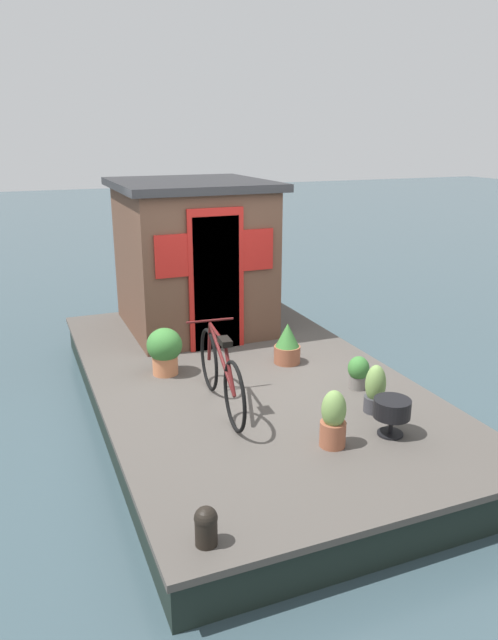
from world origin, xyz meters
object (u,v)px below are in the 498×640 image
object	(u,v)px
potted_plant_mint	(358,372)
potted_plant_rosemary	(333,420)
houseboat_cabin	(193,255)
bicycle	(221,373)
potted_plant_thyme	(165,349)
charcoal_grill	(392,410)
potted_plant_succulent	(287,344)
potted_plant_ivy	(375,390)
mooring_bollard	(206,525)

from	to	relation	value
potted_plant_mint	potted_plant_rosemary	xyz separation A→B (m)	(-0.98, 0.88, 0.06)
houseboat_cabin	potted_plant_rosemary	size ratio (longest dim) A/B	4.11
houseboat_cabin	bicycle	bearing A→B (deg)	168.60
potted_plant_thyme	potted_plant_rosemary	bearing A→B (deg)	-156.21
bicycle	houseboat_cabin	bearing A→B (deg)	-11.40
potted_plant_thyme	charcoal_grill	size ratio (longest dim) A/B	1.55
houseboat_cabin	potted_plant_succulent	distance (m)	2.06
potted_plant_thyme	charcoal_grill	world-z (taller)	potted_plant_thyme
charcoal_grill	potted_plant_ivy	bearing A→B (deg)	-15.55
potted_plant_ivy	charcoal_grill	distance (m)	0.48
houseboat_cabin	potted_plant_ivy	xyz separation A→B (m)	(-3.31, -0.85, -0.80)
potted_plant_mint	charcoal_grill	size ratio (longest dim) A/B	1.04
potted_plant_rosemary	potted_plant_ivy	bearing A→B (deg)	-58.82
mooring_bollard	bicycle	bearing A→B (deg)	-22.31
potted_plant_mint	charcoal_grill	distance (m)	1.05
houseboat_cabin	bicycle	distance (m)	2.79
bicycle	potted_plant_succulent	xyz separation A→B (m)	(0.86, -1.15, -0.14)
potted_plant_ivy	mooring_bollard	xyz separation A→B (m)	(-1.28, 2.18, -0.08)
potted_plant_thyme	potted_plant_ivy	xyz separation A→B (m)	(-1.74, -1.68, -0.07)
charcoal_grill	potted_plant_thyme	bearing A→B (deg)	35.28
potted_plant_ivy	mooring_bollard	distance (m)	2.53
potted_plant_ivy	mooring_bollard	world-z (taller)	potted_plant_ivy
potted_plant_thyme	houseboat_cabin	bearing A→B (deg)	-27.91
houseboat_cabin	charcoal_grill	size ratio (longest dim) A/B	6.19
potted_plant_thyme	potted_plant_succulent	world-z (taller)	potted_plant_thyme
houseboat_cabin	mooring_bollard	distance (m)	4.86
potted_plant_succulent	potted_plant_rosemary	bearing A→B (deg)	165.89
houseboat_cabin	bicycle	world-z (taller)	houseboat_cabin
bicycle	potted_plant_succulent	size ratio (longest dim) A/B	3.33
potted_plant_rosemary	charcoal_grill	world-z (taller)	potted_plant_rosemary
potted_plant_mint	potted_plant_succulent	world-z (taller)	potted_plant_succulent
potted_plant_thyme	potted_plant_succulent	bearing A→B (deg)	-98.45
potted_plant_thyme	potted_plant_mint	world-z (taller)	potted_plant_thyme
potted_plant_thyme	mooring_bollard	xyz separation A→B (m)	(-3.02, 0.50, -0.15)
potted_plant_succulent	mooring_bollard	xyz separation A→B (m)	(-2.80, 1.95, -0.09)
houseboat_cabin	mooring_bollard	bearing A→B (deg)	163.84
potted_plant_thyme	bicycle	bearing A→B (deg)	-164.43
potted_plant_thyme	potted_plant_rosemary	xyz separation A→B (m)	(-2.17, -0.96, -0.05)
potted_plant_succulent	houseboat_cabin	bearing A→B (deg)	18.95
potted_plant_succulent	potted_plant_ivy	bearing A→B (deg)	-171.27
potted_plant_rosemary	potted_plant_mint	bearing A→B (deg)	-41.69
potted_plant_thyme	potted_plant_ivy	world-z (taller)	potted_plant_thyme
potted_plant_mint	mooring_bollard	size ratio (longest dim) A/B	1.28
potted_plant_thyme	mooring_bollard	size ratio (longest dim) A/B	1.91
potted_plant_thyme	potted_plant_rosemary	size ratio (longest dim) A/B	1.03
houseboat_cabin	potted_plant_mint	size ratio (longest dim) A/B	5.94
charcoal_grill	bicycle	bearing A→B (deg)	48.23
potted_plant_rosemary	bicycle	bearing A→B (deg)	30.96
bicycle	mooring_bollard	distance (m)	2.11
houseboat_cabin	potted_plant_rosemary	bearing A→B (deg)	-178.12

